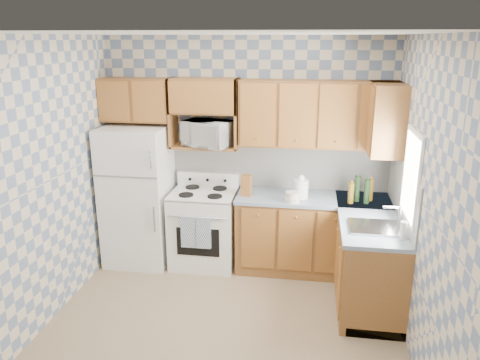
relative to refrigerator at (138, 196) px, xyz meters
name	(u,v)px	position (x,y,z in m)	size (l,w,h in m)	color
floor	(223,325)	(1.27, -1.25, -0.84)	(3.40, 3.40, 0.00)	#866E51
back_wall	(247,152)	(1.27, 0.35, 0.51)	(3.40, 0.02, 2.70)	slate
right_wall	(422,203)	(2.97, -1.25, 0.51)	(0.02, 3.20, 2.70)	slate
backsplash_back	(279,165)	(1.68, 0.34, 0.36)	(2.60, 0.01, 0.56)	white
backsplash_right	(402,191)	(2.96, -0.45, 0.36)	(0.01, 1.60, 0.56)	white
refrigerator	(138,196)	(0.00, 0.00, 0.00)	(0.75, 0.70, 1.68)	white
stove_body	(204,229)	(0.80, 0.03, -0.39)	(0.76, 0.65, 0.90)	white
cooktop	(203,193)	(0.80, 0.03, 0.07)	(0.76, 0.65, 0.03)	silver
backguard	(208,179)	(0.80, 0.30, 0.16)	(0.76, 0.08, 0.17)	white
dish_towel_left	(188,232)	(0.70, -0.32, -0.30)	(0.18, 0.03, 0.37)	navy
dish_towel_right	(203,233)	(0.87, -0.32, -0.30)	(0.18, 0.03, 0.37)	navy
base_cabinets_back	(312,235)	(2.10, 0.05, -0.40)	(1.75, 0.60, 0.88)	brown
base_cabinets_right	(367,257)	(2.67, -0.45, -0.40)	(0.60, 1.60, 0.88)	brown
countertop_back	(314,198)	(2.10, 0.05, 0.06)	(1.77, 0.63, 0.04)	gray
countertop_right	(370,217)	(2.67, -0.45, 0.06)	(0.63, 1.60, 0.04)	gray
upper_cabinets_back	(318,114)	(2.10, 0.19, 1.01)	(1.75, 0.33, 0.74)	brown
upper_cabinets_fridge	(136,100)	(-0.02, 0.19, 1.13)	(0.82, 0.33, 0.50)	brown
upper_cabinets_right	(386,118)	(2.81, 0.00, 1.01)	(0.33, 0.70, 0.74)	brown
microwave_shelf	(205,146)	(0.80, 0.19, 0.60)	(0.80, 0.33, 0.03)	brown
microwave	(208,133)	(0.85, 0.14, 0.76)	(0.55, 0.37, 0.30)	white
sink	(374,228)	(2.67, -0.80, 0.09)	(0.48, 0.40, 0.03)	#B7B7BC
window	(411,176)	(2.96, -0.80, 0.61)	(0.02, 0.66, 0.86)	white
bottle_0	(357,189)	(2.57, -0.03, 0.23)	(0.06, 0.06, 0.29)	black
bottle_1	(367,192)	(2.67, -0.09, 0.22)	(0.06, 0.06, 0.27)	black
bottle_2	(370,190)	(2.72, 0.01, 0.21)	(0.06, 0.06, 0.25)	brown
bottle_3	(351,193)	(2.50, -0.11, 0.20)	(0.06, 0.06, 0.23)	brown
knife_block	(246,185)	(1.32, -0.02, 0.20)	(0.11, 0.11, 0.24)	brown
electric_kettle	(301,189)	(1.95, -0.01, 0.19)	(0.17, 0.17, 0.21)	white
food_containers	(292,197)	(1.86, -0.16, 0.14)	(0.17, 0.17, 0.11)	beige
soap_bottle	(403,231)	(2.89, -1.03, 0.17)	(0.06, 0.06, 0.17)	beige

